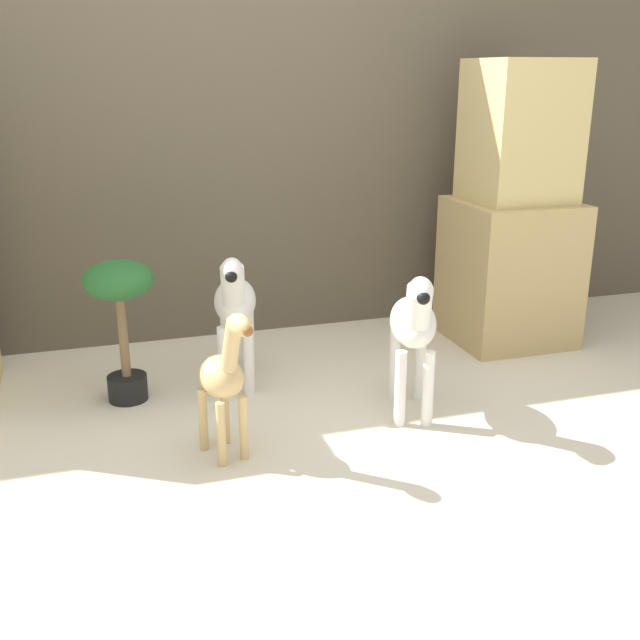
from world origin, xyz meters
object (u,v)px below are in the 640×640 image
at_px(zebra_left, 235,304).
at_px(potted_palm_front, 120,301).
at_px(zebra_right, 414,326).
at_px(giraffe_figurine, 224,376).

xyz_separation_m(zebra_left, potted_palm_front, (-0.48, -0.00, 0.05)).
xyz_separation_m(zebra_right, potted_palm_front, (-1.09, 0.49, 0.05)).
distance_m(zebra_left, giraffe_figurine, 0.65).
xyz_separation_m(giraffe_figurine, potted_palm_front, (-0.31, 0.62, 0.12)).
bearing_deg(potted_palm_front, giraffe_figurine, -63.26).
relative_size(zebra_left, giraffe_figurine, 1.08).
relative_size(zebra_right, giraffe_figurine, 1.08).
distance_m(giraffe_figurine, potted_palm_front, 0.71).
bearing_deg(zebra_right, giraffe_figurine, -170.78).
distance_m(zebra_right, zebra_left, 0.79).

